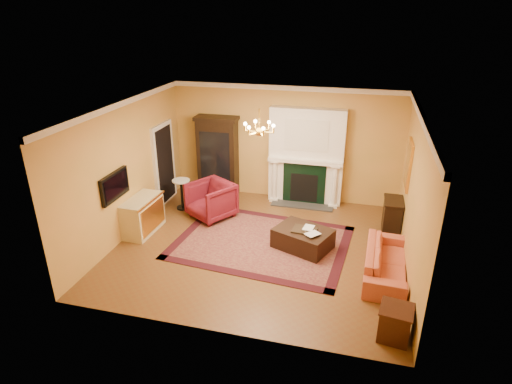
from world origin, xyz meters
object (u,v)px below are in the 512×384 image
(pedestal_table, at_px, (182,192))
(end_table, at_px, (395,324))
(console_table, at_px, (392,216))
(commode, at_px, (143,215))
(leather_ottoman, at_px, (303,238))
(wingback_armchair, at_px, (211,199))
(coral_sofa, at_px, (386,257))
(china_cabinet, at_px, (218,158))

(pedestal_table, xyz_separation_m, end_table, (5.08, -3.53, -0.19))
(console_table, bearing_deg, commode, -165.52)
(commode, xyz_separation_m, end_table, (5.45, -2.17, -0.15))
(leather_ottoman, bearing_deg, wingback_armchair, -178.66)
(coral_sofa, bearing_deg, leather_ottoman, 73.14)
(coral_sofa, relative_size, end_table, 3.66)
(coral_sofa, distance_m, console_table, 1.84)
(china_cabinet, relative_size, wingback_armchair, 2.11)
(china_cabinet, distance_m, console_table, 4.72)
(commode, distance_m, console_table, 5.69)
(wingback_armchair, distance_m, console_table, 4.27)
(wingback_armchair, height_order, coral_sofa, wingback_armchair)
(pedestal_table, bearing_deg, leather_ottoman, -19.68)
(pedestal_table, distance_m, coral_sofa, 5.28)
(leather_ottoman, bearing_deg, pedestal_table, -177.68)
(china_cabinet, relative_size, commode, 1.88)
(china_cabinet, distance_m, leather_ottoman, 3.64)
(commode, height_order, console_table, commode)
(end_table, xyz_separation_m, console_table, (0.06, 3.60, 0.11))
(china_cabinet, height_order, pedestal_table, china_cabinet)
(pedestal_table, bearing_deg, console_table, 0.73)
(leather_ottoman, bearing_deg, console_table, 55.83)
(commode, xyz_separation_m, leather_ottoman, (3.66, 0.19, -0.18))
(china_cabinet, height_order, coral_sofa, china_cabinet)
(end_table, bearing_deg, coral_sofa, 93.23)
(china_cabinet, xyz_separation_m, pedestal_table, (-0.60, -1.14, -0.58))
(leather_ottoman, bearing_deg, end_table, -30.77)
(end_table, distance_m, console_table, 3.60)
(commode, height_order, leather_ottoman, commode)
(china_cabinet, xyz_separation_m, console_table, (4.54, -1.08, -0.66))
(console_table, bearing_deg, china_cabinet, 166.59)
(wingback_armchair, relative_size, leather_ottoman, 0.86)
(wingback_armchair, xyz_separation_m, coral_sofa, (4.10, -1.50, -0.11))
(china_cabinet, height_order, leather_ottoman, china_cabinet)
(coral_sofa, bearing_deg, pedestal_table, 72.87)
(console_table, bearing_deg, leather_ottoman, -146.24)
(wingback_armchair, relative_size, commode, 0.89)
(china_cabinet, distance_m, coral_sofa, 5.30)
(end_table, height_order, console_table, console_table)
(china_cabinet, distance_m, pedestal_table, 1.41)
(wingback_armchair, xyz_separation_m, leather_ottoman, (2.40, -0.91, -0.26))
(commode, bearing_deg, wingback_armchair, 42.91)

